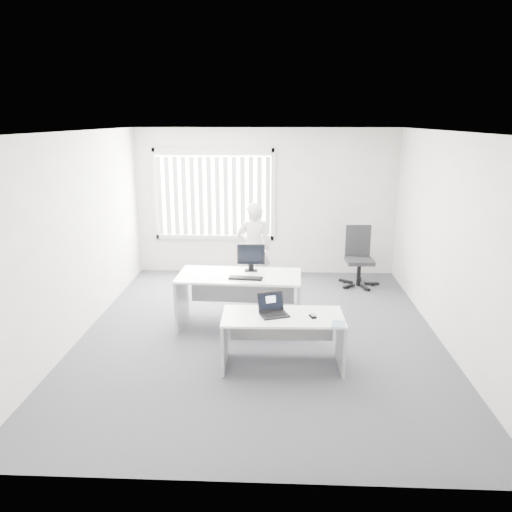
{
  "coord_description": "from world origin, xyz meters",
  "views": [
    {
      "loc": [
        0.24,
        -6.53,
        2.96
      ],
      "look_at": [
        -0.06,
        0.15,
        1.11
      ],
      "focal_mm": 35.0,
      "sensor_mm": 36.0,
      "label": 1
    }
  ],
  "objects_px": {
    "desk_far": "(239,289)",
    "monitor": "(251,258)",
    "person": "(253,248)",
    "desk_near": "(283,330)",
    "office_chair": "(358,267)",
    "laptop": "(275,306)"
  },
  "relations": [
    {
      "from": "person",
      "to": "monitor",
      "type": "height_order",
      "value": "person"
    },
    {
      "from": "monitor",
      "to": "person",
      "type": "bearing_deg",
      "value": 90.27
    },
    {
      "from": "desk_near",
      "to": "laptop",
      "type": "relative_size",
      "value": 4.55
    },
    {
      "from": "desk_far",
      "to": "desk_near",
      "type": "bearing_deg",
      "value": -60.21
    },
    {
      "from": "laptop",
      "to": "monitor",
      "type": "height_order",
      "value": "monitor"
    },
    {
      "from": "person",
      "to": "monitor",
      "type": "distance_m",
      "value": 1.3
    },
    {
      "from": "laptop",
      "to": "office_chair",
      "type": "bearing_deg",
      "value": 44.38
    },
    {
      "from": "desk_near",
      "to": "desk_far",
      "type": "distance_m",
      "value": 1.34
    },
    {
      "from": "desk_far",
      "to": "laptop",
      "type": "distance_m",
      "value": 1.32
    },
    {
      "from": "laptop",
      "to": "monitor",
      "type": "relative_size",
      "value": 0.81
    },
    {
      "from": "desk_far",
      "to": "person",
      "type": "height_order",
      "value": "person"
    },
    {
      "from": "desk_far",
      "to": "laptop",
      "type": "xyz_separation_m",
      "value": [
        0.52,
        -1.2,
        0.22
      ]
    },
    {
      "from": "person",
      "to": "desk_near",
      "type": "bearing_deg",
      "value": 92.26
    },
    {
      "from": "laptop",
      "to": "desk_near",
      "type": "bearing_deg",
      "value": -12.11
    },
    {
      "from": "desk_near",
      "to": "person",
      "type": "bearing_deg",
      "value": 99.11
    },
    {
      "from": "desk_far",
      "to": "laptop",
      "type": "bearing_deg",
      "value": -64.48
    },
    {
      "from": "desk_far",
      "to": "monitor",
      "type": "distance_m",
      "value": 0.49
    },
    {
      "from": "desk_far",
      "to": "monitor",
      "type": "relative_size",
      "value": 4.42
    },
    {
      "from": "office_chair",
      "to": "laptop",
      "type": "height_order",
      "value": "office_chair"
    },
    {
      "from": "desk_far",
      "to": "office_chair",
      "type": "xyz_separation_m",
      "value": [
        2.02,
        2.0,
        -0.24
      ]
    },
    {
      "from": "office_chair",
      "to": "laptop",
      "type": "distance_m",
      "value": 3.56
    },
    {
      "from": "office_chair",
      "to": "laptop",
      "type": "xyz_separation_m",
      "value": [
        -1.51,
        -3.19,
        0.45
      ]
    }
  ]
}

